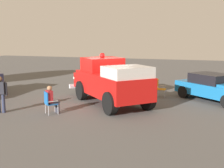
% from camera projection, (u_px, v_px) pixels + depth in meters
% --- Properties ---
extents(ground_plane, '(60.00, 60.00, 0.00)m').
position_uv_depth(ground_plane, '(106.00, 102.00, 15.50)').
color(ground_plane, '#514F4C').
extents(vintage_fire_truck, '(5.75, 5.73, 2.59)m').
position_uv_depth(vintage_fire_truck, '(110.00, 81.00, 14.97)').
color(vintage_fire_truck, black).
rests_on(vintage_fire_truck, ground).
extents(classic_hot_rod, '(4.53, 4.22, 1.46)m').
position_uv_depth(classic_hot_rod, '(215.00, 87.00, 15.59)').
color(classic_hot_rod, black).
rests_on(classic_hot_rod, ground).
extents(lawn_chair_near_truck, '(0.69, 0.69, 1.02)m').
position_uv_depth(lawn_chair_near_truck, '(49.00, 101.00, 12.98)').
color(lawn_chair_near_truck, '#B7BABF').
rests_on(lawn_chair_near_truck, ground).
extents(lawn_chair_by_car, '(0.69, 0.69, 1.02)m').
position_uv_depth(lawn_chair_by_car, '(100.00, 83.00, 18.19)').
color(lawn_chair_by_car, '#B7BABF').
rests_on(lawn_chair_by_car, ground).
extents(lawn_chair_spare, '(0.50, 0.52, 1.02)m').
position_uv_depth(lawn_chair_spare, '(160.00, 87.00, 16.69)').
color(lawn_chair_spare, '#B7BABF').
rests_on(lawn_chair_spare, ground).
extents(spectator_seated, '(0.63, 0.65, 1.29)m').
position_uv_depth(spectator_seated, '(52.00, 99.00, 13.03)').
color(spectator_seated, '#383842').
rests_on(spectator_seated, ground).
extents(spectator_standing, '(0.64, 0.37, 1.68)m').
position_uv_depth(spectator_standing, '(0.00, 92.00, 13.17)').
color(spectator_standing, '#2D334C').
rests_on(spectator_standing, ground).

